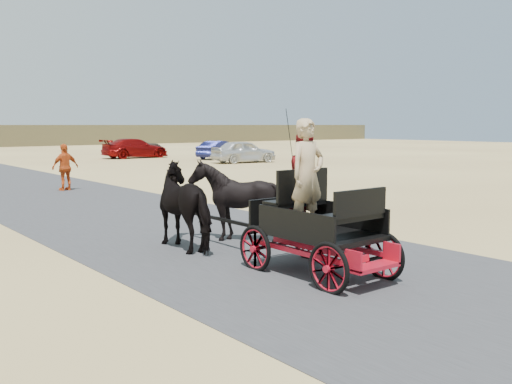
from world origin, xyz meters
TOP-DOWN VIEW (x-y plane):
  - ground at (0.00, 0.00)m, footprint 140.00×140.00m
  - road at (0.00, 0.00)m, footprint 6.00×140.00m
  - carriage at (-0.26, -0.27)m, footprint 1.30×2.40m
  - horse_left at (-0.81, 2.73)m, footprint 0.91×2.01m
  - horse_right at (0.29, 2.73)m, footprint 1.37×1.54m
  - driver_man at (-0.46, -0.22)m, footprint 0.66×0.43m
  - passenger_woman at (0.04, 0.33)m, footprint 0.77×0.60m
  - pedestrian at (0.87, 13.98)m, footprint 1.06×0.56m
  - car_a at (15.51, 22.33)m, footprint 4.41×2.24m
  - car_b at (16.67, 26.71)m, footprint 4.11×2.62m
  - car_c at (12.46, 31.40)m, footprint 4.90×2.04m
  - car_d at (16.08, 38.17)m, footprint 4.43×2.15m

SIDE VIEW (x-z plane):
  - ground at x=0.00m, z-range 0.00..0.00m
  - road at x=0.00m, z-range 0.00..0.01m
  - carriage at x=-0.26m, z-range 0.00..0.72m
  - car_d at x=16.08m, z-range 0.00..1.21m
  - car_b at x=16.67m, z-range 0.00..1.28m
  - car_c at x=12.46m, z-range 0.00..1.42m
  - car_a at x=15.51m, z-range 0.00..1.44m
  - horse_left at x=-0.81m, z-range 0.00..1.70m
  - horse_right at x=0.29m, z-range 0.00..1.70m
  - pedestrian at x=0.87m, z-range 0.00..1.73m
  - passenger_woman at x=0.04m, z-range 0.72..2.30m
  - driver_man at x=-0.46m, z-range 0.72..2.52m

